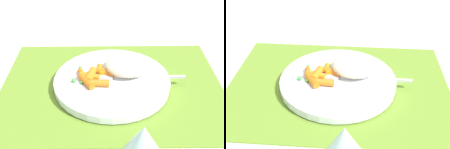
# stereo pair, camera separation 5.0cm
# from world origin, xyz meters

# --- Properties ---
(ground_plane) EXTENTS (2.40, 2.40, 0.00)m
(ground_plane) POSITION_xyz_m (0.00, 0.00, 0.00)
(ground_plane) COLOR white
(placemat) EXTENTS (0.50, 0.37, 0.01)m
(placemat) POSITION_xyz_m (0.00, 0.00, 0.00)
(placemat) COLOR olive
(placemat) RESTS_ON ground_plane
(plate) EXTENTS (0.26, 0.26, 0.02)m
(plate) POSITION_xyz_m (0.00, 0.00, 0.01)
(plate) COLOR white
(plate) RESTS_ON placemat
(rice_mound) EXTENTS (0.10, 0.09, 0.04)m
(rice_mound) POSITION_xyz_m (-0.04, -0.03, 0.04)
(rice_mound) COLOR beige
(rice_mound) RESTS_ON plate
(carrot_portion) EXTENTS (0.09, 0.09, 0.02)m
(carrot_portion) POSITION_xyz_m (0.04, 0.00, 0.03)
(carrot_portion) COLOR orange
(carrot_portion) RESTS_ON plate
(pea_scatter) EXTENTS (0.09, 0.07, 0.01)m
(pea_scatter) POSITION_xyz_m (0.05, -0.02, 0.03)
(pea_scatter) COLOR green
(pea_scatter) RESTS_ON plate
(fork) EXTENTS (0.21, 0.02, 0.01)m
(fork) POSITION_xyz_m (-0.04, 0.00, 0.03)
(fork) COLOR silver
(fork) RESTS_ON plate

